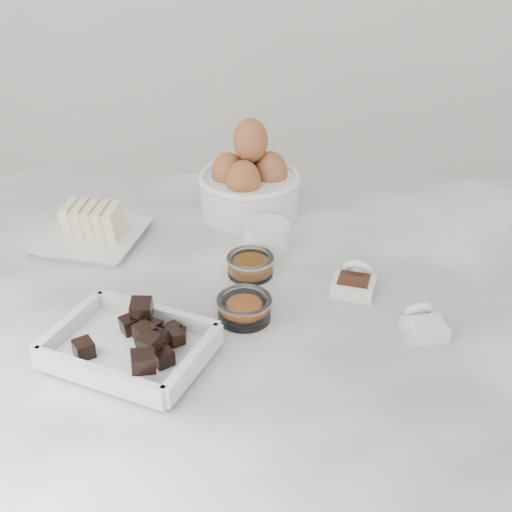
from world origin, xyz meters
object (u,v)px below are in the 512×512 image
at_px(sugar_ramekin, 266,235).
at_px(honey_bowl, 250,265).
at_px(vanilla_spoon, 354,282).
at_px(chocolate_dish, 129,343).
at_px(zest_bowl, 244,307).
at_px(egg_bowl, 249,183).
at_px(butter_plate, 90,228).
at_px(salt_spoon, 423,324).

distance_m(sugar_ramekin, honey_bowl, 0.08).
distance_m(sugar_ramekin, vanilla_spoon, 0.17).
distance_m(chocolate_dish, zest_bowl, 0.16).
bearing_deg(egg_bowl, vanilla_spoon, -56.81).
distance_m(chocolate_dish, vanilla_spoon, 0.33).
relative_size(honey_bowl, zest_bowl, 0.94).
relative_size(butter_plate, vanilla_spoon, 2.17).
bearing_deg(honey_bowl, sugar_ramekin, 74.27).
height_order(sugar_ramekin, honey_bowl, sugar_ramekin).
bearing_deg(salt_spoon, honey_bowl, 149.17).
distance_m(butter_plate, sugar_ramekin, 0.28).
bearing_deg(vanilla_spoon, salt_spoon, -50.42).
distance_m(egg_bowl, zest_bowl, 0.32).
bearing_deg(butter_plate, chocolate_dish, -68.22).
distance_m(honey_bowl, zest_bowl, 0.11).
bearing_deg(chocolate_dish, sugar_ramekin, 59.70).
relative_size(sugar_ramekin, salt_spoon, 1.00).
bearing_deg(salt_spoon, vanilla_spoon, 129.58).
height_order(zest_bowl, salt_spoon, salt_spoon).
bearing_deg(egg_bowl, salt_spoon, -54.87).
relative_size(egg_bowl, zest_bowl, 2.31).
xyz_separation_m(egg_bowl, honey_bowl, (0.01, -0.20, -0.04)).
xyz_separation_m(chocolate_dish, zest_bowl, (0.14, 0.09, -0.00)).
xyz_separation_m(chocolate_dish, butter_plate, (-0.12, 0.29, 0.00)).
relative_size(chocolate_dish, butter_plate, 1.31).
distance_m(egg_bowl, honey_bowl, 0.21).
bearing_deg(chocolate_dish, zest_bowl, 32.75).
xyz_separation_m(zest_bowl, vanilla_spoon, (0.15, 0.07, -0.00)).
bearing_deg(zest_bowl, chocolate_dish, -147.25).
bearing_deg(egg_bowl, sugar_ramekin, -75.90).
relative_size(egg_bowl, vanilla_spoon, 2.14).
height_order(chocolate_dish, sugar_ramekin, chocolate_dish).
xyz_separation_m(chocolate_dish, vanilla_spoon, (0.29, 0.16, -0.01)).
relative_size(honey_bowl, vanilla_spoon, 0.87).
distance_m(butter_plate, vanilla_spoon, 0.43).
bearing_deg(zest_bowl, honey_bowl, 88.11).
bearing_deg(honey_bowl, chocolate_dish, -125.05).
bearing_deg(egg_bowl, zest_bowl, -88.97).
distance_m(egg_bowl, vanilla_spoon, 0.29).
height_order(zest_bowl, vanilla_spoon, vanilla_spoon).
xyz_separation_m(sugar_ramekin, honey_bowl, (-0.02, -0.08, -0.01)).
bearing_deg(sugar_ramekin, chocolate_dish, -120.30).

